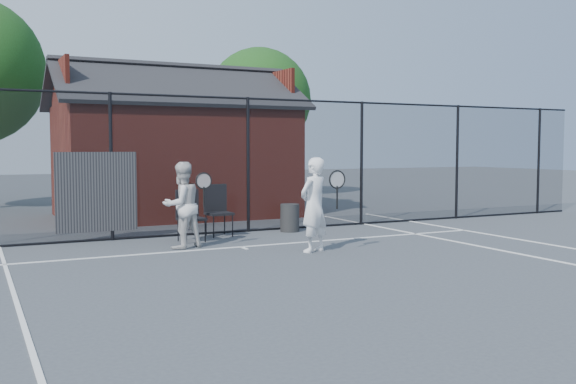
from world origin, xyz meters
name	(u,v)px	position (x,y,z in m)	size (l,w,h in m)	color
ground	(318,275)	(0.00, 0.00, 0.00)	(80.00, 80.00, 0.00)	#3F4348
court_lines	(368,293)	(0.00, -1.32, 0.01)	(11.02, 18.00, 0.01)	white
fence	(192,168)	(-0.30, 5.00, 1.45)	(22.04, 3.00, 3.00)	black
clubhouse	(175,158)	(0.50, 9.00, 1.61)	(6.50, 4.36, 4.19)	maroon
tree_right	(259,100)	(5.50, 14.50, 3.71)	(3.97, 3.97, 5.70)	#372216
player_front	(314,205)	(0.97, 1.91, 0.86)	(0.82, 0.67, 1.71)	white
player_back	(182,205)	(-1.03, 3.39, 0.81)	(0.95, 0.83, 1.62)	silver
chair_left	(191,216)	(-0.62, 4.10, 0.51)	(0.49, 0.51, 1.02)	black
chair_right	(219,211)	(0.16, 4.60, 0.54)	(0.52, 0.54, 1.08)	black
waste_bin	(290,218)	(1.84, 4.60, 0.31)	(0.43, 0.43, 0.62)	black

